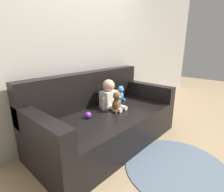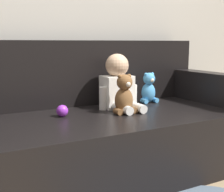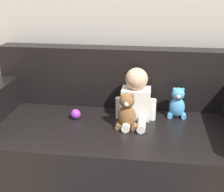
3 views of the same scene
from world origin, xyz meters
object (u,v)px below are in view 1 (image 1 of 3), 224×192
at_px(plush_toy_side, 120,94).
at_px(toy_ball, 88,115).
at_px(person_baby, 110,96).
at_px(couch, 105,119).
at_px(teddy_bear_brown, 117,102).

relative_size(plush_toy_side, toy_ball, 3.14).
bearing_deg(person_baby, plush_toy_side, 11.81).
distance_m(person_baby, toy_ball, 0.50).
bearing_deg(couch, toy_ball, -178.07).
distance_m(teddy_bear_brown, toy_ball, 0.44).
distance_m(couch, teddy_bear_brown, 0.31).
relative_size(couch, toy_ball, 25.64).
height_order(couch, toy_ball, couch).
xyz_separation_m(person_baby, teddy_bear_brown, (-0.06, -0.19, -0.04)).
bearing_deg(couch, plush_toy_side, 14.70).
bearing_deg(teddy_bear_brown, person_baby, 73.43).
distance_m(couch, person_baby, 0.35).
bearing_deg(person_baby, teddy_bear_brown, -106.57).
height_order(couch, person_baby, couch).
bearing_deg(toy_ball, person_baby, 8.75).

